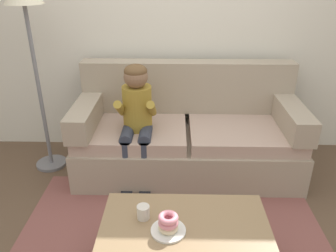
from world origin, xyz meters
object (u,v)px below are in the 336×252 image
Objects in this scene: donut at (168,227)px; toy_controller at (249,218)px; floor_lamp at (26,12)px; mug at (143,212)px; coffee_table at (185,229)px; person_child at (137,114)px; couch at (187,135)px.

donut is 0.97m from toy_controller.
floor_lamp reaches higher than toy_controller.
mug reaches higher than donut.
toy_controller is 0.12× the size of floor_lamp.
mug is at bearing -120.98° from toy_controller.
coffee_table is 4.58× the size of toy_controller.
person_child is 1.28m from toy_controller.
person_child reaches higher than couch.
coffee_table is 11.51× the size of mug.
couch is 1.79m from floor_lamp.
coffee_table is at bearing -10.33° from mug.
donut is at bearing -48.69° from floor_lamp.
donut is at bearing -36.31° from mug.
person_child reaches higher than donut.
floor_lamp is (-1.86, 0.80, 1.47)m from toy_controller.
person_child is (-0.41, 1.10, 0.29)m from coffee_table.
toy_controller is at bearing -58.92° from couch.
person_child reaches higher than mug.
person_child is at bearing 176.02° from toy_controller.
couch is 0.60m from person_child.
floor_lamp is (-0.92, 0.22, 0.82)m from person_child.
coffee_table is at bearing -69.82° from person_child.
mug is (-0.26, 0.05, 0.09)m from coffee_table.
couch is 1.31m from mug.
floor_lamp is at bearing 129.86° from mug.
mug reaches higher than coffee_table.
person_child is 9.18× the size of donut.
couch is at bearing -0.33° from floor_lamp.
donut is 1.33× the size of mug.
donut is at bearing -145.74° from coffee_table.
mug reaches higher than toy_controller.
mug is 1.02m from toy_controller.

